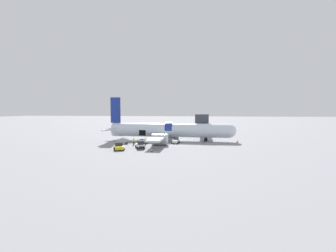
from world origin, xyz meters
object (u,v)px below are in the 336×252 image
baggage_tug_lead (176,141)px  baggage_tug_rear (140,145)px  suitcase_on_tarmac_upright (152,142)px  ground_crew_driver (145,141)px  baggage_cart_loading (143,141)px  ground_crew_loader_b (134,141)px  baggage_tug_mid (119,147)px  baggage_cart_queued (123,142)px  airplane (167,131)px  ground_crew_loader_a (154,139)px

baggage_tug_lead → baggage_tug_rear: size_ratio=0.82×
suitcase_on_tarmac_upright → ground_crew_driver: bearing=-121.6°
baggage_cart_loading → ground_crew_driver: (1.17, -2.31, 0.37)m
baggage_tug_rear → ground_crew_loader_b: baggage_tug_rear is taller
ground_crew_loader_b → suitcase_on_tarmac_upright: size_ratio=2.21×
baggage_tug_mid → ground_crew_driver: (3.53, 7.40, 0.18)m
baggage_cart_loading → suitcase_on_tarmac_upright: bearing=-7.8°
ground_crew_driver → baggage_cart_queued: bearing=170.6°
baggage_cart_loading → suitcase_on_tarmac_upright: (2.39, -0.33, -0.14)m
baggage_cart_loading → baggage_tug_mid: bearing=-103.7°
baggage_cart_queued → ground_crew_driver: size_ratio=2.31×
baggage_tug_lead → ground_crew_loader_b: bearing=-157.6°
airplane → baggage_tug_mid: bearing=-116.4°
baggage_cart_queued → ground_crew_loader_b: ground_crew_loader_b is taller
baggage_tug_rear → baggage_tug_lead: bearing=52.3°
ground_crew_loader_a → ground_crew_loader_b: same height
baggage_cart_loading → ground_crew_loader_a: size_ratio=2.22×
airplane → baggage_cart_queued: size_ratio=9.34×
baggage_tug_rear → baggage_cart_queued: bearing=134.4°
baggage_tug_lead → baggage_tug_rear: baggage_tug_rear is taller
baggage_tug_mid → suitcase_on_tarmac_upright: size_ratio=4.05×
baggage_tug_lead → baggage_cart_queued: baggage_tug_lead is taller
airplane → baggage_tug_lead: bearing=-56.9°
airplane → baggage_tug_lead: 5.43m
baggage_cart_queued → ground_crew_driver: 5.71m
baggage_tug_rear → baggage_cart_queued: (-5.80, 5.92, -0.21)m
baggage_cart_loading → ground_crew_loader_b: 3.13m
baggage_tug_lead → suitcase_on_tarmac_upright: bearing=-165.3°
baggage_tug_lead → baggage_tug_mid: baggage_tug_lead is taller
baggage_tug_rear → ground_crew_driver: (-0.18, 4.98, 0.11)m
baggage_cart_queued → ground_crew_driver: bearing=-9.4°
baggage_cart_queued → baggage_tug_mid: bearing=-75.9°
baggage_tug_mid → ground_crew_loader_b: bearing=82.6°
baggage_cart_loading → suitcase_on_tarmac_upright: baggage_cart_loading is taller
baggage_tug_lead → baggage_cart_queued: size_ratio=0.77×
baggage_tug_mid → baggage_cart_queued: (-2.09, 8.33, -0.14)m
airplane → baggage_cart_loading: airplane is taller
suitcase_on_tarmac_upright → baggage_tug_rear: bearing=-98.5°
baggage_tug_lead → ground_crew_driver: 7.51m
airplane → ground_crew_driver: (-3.94, -7.64, -1.84)m
ground_crew_loader_a → ground_crew_loader_b: (-3.86, -4.61, -0.00)m
baggage_cart_queued → suitcase_on_tarmac_upright: baggage_cart_queued is taller
ground_crew_loader_a → ground_crew_loader_b: bearing=-130.0°
airplane → baggage_tug_lead: size_ratio=12.09×
airplane → baggage_tug_lead: (2.75, -4.22, -2.02)m
baggage_cart_loading → ground_crew_driver: 2.62m
baggage_tug_rear → ground_crew_loader_b: 5.35m
ground_crew_driver → baggage_tug_mid: bearing=-115.5°
suitcase_on_tarmac_upright → baggage_cart_loading: bearing=172.2°
baggage_cart_loading → ground_crew_loader_a: (2.40, 1.87, 0.40)m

